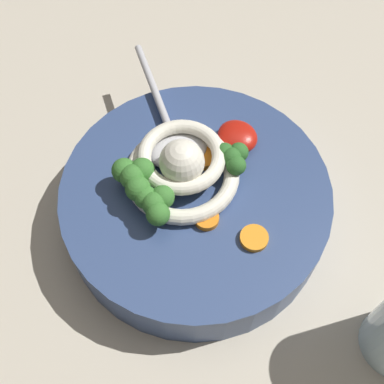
{
  "coord_description": "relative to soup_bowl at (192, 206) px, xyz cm",
  "views": [
    {
      "loc": [
        -19.89,
        17.47,
        51.09
      ],
      "look_at": [
        -2.69,
        0.47,
        10.18
      ],
      "focal_mm": 46.37,
      "sensor_mm": 36.0,
      "label": 1
    }
  ],
  "objects": [
    {
      "name": "broccoli_floret_rear",
      "position": [
        0.61,
        4.08,
        4.87
      ],
      "size": [
        4.29,
        3.69,
        3.39
      ],
      "color": "#7A9E60",
      "rests_on": "soup_bowl"
    },
    {
      "name": "carrot_slice_beside_noodles",
      "position": [
        1.67,
        -3.52,
        3.15
      ],
      "size": [
        2.42,
        2.42,
        0.8
      ],
      "primitive_type": "cylinder",
      "color": "orange",
      "rests_on": "soup_bowl"
    },
    {
      "name": "carrot_slice_extra_a",
      "position": [
        -7.51,
        -0.09,
        3.03
      ],
      "size": [
        2.61,
        2.61,
        0.56
      ],
      "primitive_type": "cylinder",
      "color": "orange",
      "rests_on": "soup_bowl"
    },
    {
      "name": "chili_sauce_dollop",
      "position": [
        1.0,
        -7.43,
        3.69
      ],
      "size": [
        4.18,
        3.76,
        1.88
      ],
      "primitive_type": "ellipsoid",
      "color": "#B2190F",
      "rests_on": "soup_bowl"
    },
    {
      "name": "table_slab",
      "position": [
        2.69,
        -0.47,
        -5.18
      ],
      "size": [
        117.48,
        117.48,
        4.49
      ],
      "primitive_type": "cube",
      "color": "#BCB29E",
      "rests_on": "ground"
    },
    {
      "name": "soup_spoon",
      "position": [
        5.39,
        -2.68,
        3.55
      ],
      "size": [
        16.91,
        10.71,
        1.6
      ],
      "rotation": [
        0.0,
        0.0,
        5.82
      ],
      "color": "#B7B7BC",
      "rests_on": "soup_bowl"
    },
    {
      "name": "carrot_slice_near_spoon",
      "position": [
        -3.13,
        1.19,
        3.09
      ],
      "size": [
        2.3,
        2.3,
        0.68
      ],
      "primitive_type": "cylinder",
      "color": "orange",
      "rests_on": "soup_bowl"
    },
    {
      "name": "soup_bowl",
      "position": [
        0.0,
        0.0,
        0.0
      ],
      "size": [
        26.45,
        26.45,
        5.69
      ],
      "color": "#334775",
      "rests_on": "table_slab"
    },
    {
      "name": "broccoli_floret_right",
      "position": [
        -0.77,
        -4.71,
        4.62
      ],
      "size": [
        3.77,
        3.25,
        2.98
      ],
      "color": "#7A9E60",
      "rests_on": "soup_bowl"
    },
    {
      "name": "broccoli_floret_far",
      "position": [
        3.96,
        3.62,
        5.06
      ],
      "size": [
        4.67,
        4.02,
        3.69
      ],
      "color": "#7A9E60",
      "rests_on": "soup_bowl"
    },
    {
      "name": "noodle_pile",
      "position": [
        2.01,
        -0.91,
        4.28
      ],
      "size": [
        12.2,
        11.96,
        4.9
      ],
      "color": "silver",
      "rests_on": "soup_bowl"
    }
  ]
}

